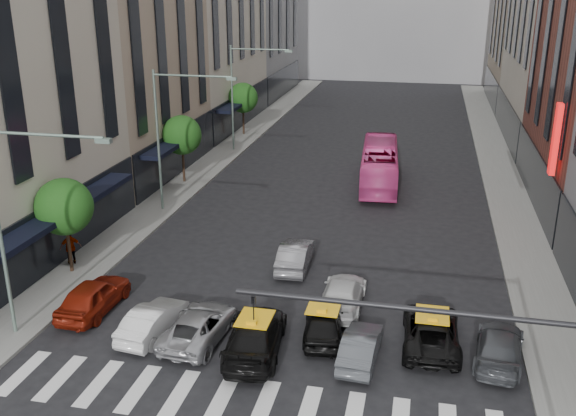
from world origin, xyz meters
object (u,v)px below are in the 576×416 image
Objects in this scene: taxi_left at (255,335)px; pedestrian_far at (71,247)px; streetlamp_far at (243,84)px; car_white_front at (153,320)px; car_red at (93,296)px; bus at (380,165)px; streetlamp_mid at (171,123)px; streetlamp_near at (16,206)px; taxi_center at (324,322)px.

pedestrian_far is at bearing -32.98° from taxi_left.
taxi_left is at bearing -73.13° from streetlamp_far.
car_white_front is at bearing -81.05° from streetlamp_far.
car_red is 24.86m from bus.
bus is (12.45, -7.17, -4.41)m from streetlamp_far.
streetlamp_mid is 16.38m from car_white_front.
streetlamp_mid is 1.00× the size of streetlamp_far.
streetlamp_near reaches higher than taxi_center.
streetlamp_near is 16.00m from streetlamp_mid.
taxi_center is at bearing -48.20° from streetlamp_mid.
car_white_front is at bearing 3.87° from taxi_center.
streetlamp_near is at bearing 21.40° from car_white_front.
streetlamp_near is 8.66m from pedestrian_far.
taxi_left is (9.44, 0.85, -5.14)m from streetlamp_near.
streetlamp_far is 1.71× the size of taxi_left.
pedestrian_far is at bearing 107.89° from streetlamp_near.
pedestrian_far is at bearing -23.69° from taxi_center.
streetlamp_mid is at bearing -83.25° from car_red.
streetlamp_far is 4.89× the size of pedestrian_far.
taxi_left is (9.44, -15.15, -5.14)m from streetlamp_mid.
taxi_center reaches higher than car_white_front.
streetlamp_mid is at bearing -138.26° from pedestrian_far.
streetlamp_mid is at bearing -63.86° from taxi_left.
bus is (12.45, 8.83, -4.41)m from streetlamp_mid.
taxi_left is 13.10m from pedestrian_far.
pedestrian_far is (-7.05, 5.58, 0.40)m from car_white_front.
car_red is at bearing -17.95° from taxi_left.
car_red is 2.46× the size of pedestrian_far.
streetlamp_near is at bearing -0.64° from taxi_left.
streetlamp_mid is 15.89m from bus.
streetlamp_mid is 2.22× the size of taxi_center.
taxi_left is at bearing 28.37° from taxi_center.
streetlamp_mid reaches higher than taxi_center.
streetlamp_near is 0.84× the size of bus.
car_red is (1.35, -13.41, -5.13)m from streetlamp_mid.
taxi_center is 14.76m from pedestrian_far.
streetlamp_near is 4.89× the size of pedestrian_far.
pedestrian_far is at bearing -31.48° from car_white_front.
streetlamp_near is 10.79m from taxi_left.
car_white_front is at bearing 159.98° from car_red.
pedestrian_far reaches higher than car_red.
car_white_front is (4.84, -14.75, -5.23)m from streetlamp_mid.
taxi_left is at bearing 118.10° from pedestrian_far.
pedestrian_far is at bearing -95.01° from streetlamp_far.
bus is at bearing -98.50° from taxi_center.
bus is (7.61, 23.58, 0.83)m from car_white_front.
streetlamp_far is 32.12m from taxi_center.
bus is at bearing -29.94° from streetlamp_far.
streetlamp_far is at bearing -78.94° from taxi_left.
taxi_center is (7.10, 1.39, 0.02)m from car_white_front.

